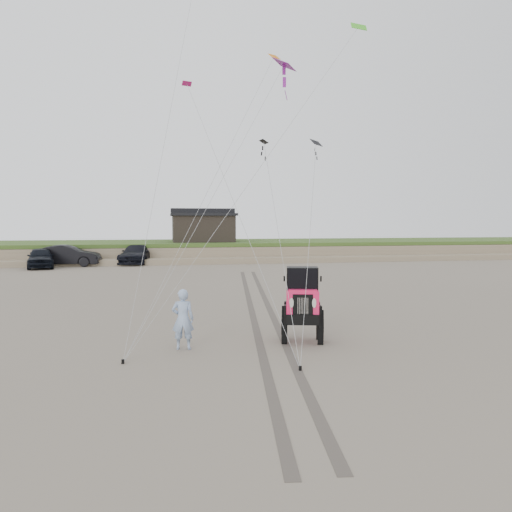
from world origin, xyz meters
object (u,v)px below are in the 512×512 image
object	(u,v)px
truck_b	(67,256)
man	(183,319)
cabin	(203,227)
jeep	(302,312)
truck_a	(41,258)
truck_c	(137,254)

from	to	relation	value
truck_b	man	size ratio (longest dim) A/B	3.02
cabin	jeep	size ratio (longest dim) A/B	1.27
cabin	jeep	distance (m)	35.83
truck_a	cabin	bearing A→B (deg)	18.81
truck_b	truck_c	bearing A→B (deg)	-70.48
cabin	truck_a	size ratio (longest dim) A/B	1.31
man	cabin	bearing A→B (deg)	-88.88
truck_a	truck_b	world-z (taller)	truck_b
cabin	truck_a	bearing A→B (deg)	-150.77
cabin	man	world-z (taller)	cabin
truck_a	man	world-z (taller)	man
cabin	man	xyz separation A→B (m)	(-3.70, -35.92, -2.34)
cabin	man	size ratio (longest dim) A/B	3.56
jeep	man	size ratio (longest dim) A/B	2.80
cabin	truck_a	distance (m)	15.99
truck_a	truck_c	xyz separation A→B (m)	(7.47, 2.68, 0.02)
cabin	jeep	xyz separation A→B (m)	(0.01, -35.76, -2.30)
truck_b	man	bearing A→B (deg)	-159.82
truck_c	truck_a	bearing A→B (deg)	-149.44
cabin	truck_b	distance (m)	13.86
jeep	man	xyz separation A→B (m)	(-3.70, -0.17, -0.04)
truck_b	jeep	distance (m)	31.55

